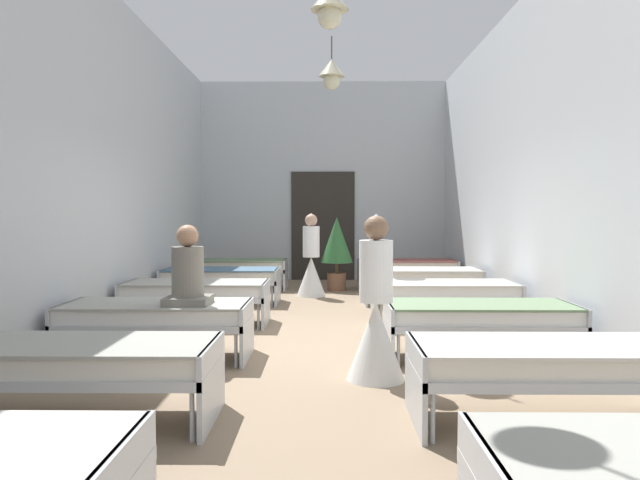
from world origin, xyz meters
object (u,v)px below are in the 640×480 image
bed_left_row_5 (238,266)px  potted_plant (337,245)px  bed_right_row_2 (480,317)px  bed_right_row_1 (548,363)px  bed_right_row_4 (422,277)px  bed_left_row_4 (221,277)px  nurse_mid_aisle (376,321)px  patient_seated_primary (188,275)px  bed_right_row_5 (407,267)px  nurse_near_aisle (311,267)px  bed_left_row_1 (81,361)px  bed_left_row_3 (196,292)px  bed_right_row_3 (444,292)px  bed_left_row_2 (156,316)px

bed_left_row_5 → potted_plant: bearing=-6.6°
bed_right_row_2 → bed_left_row_5: (-3.30, 5.54, 0.00)m
bed_right_row_1 → bed_right_row_4: same height
bed_left_row_4 → nurse_mid_aisle: bearing=-63.8°
bed_right_row_4 → patient_seated_primary: (-2.95, -3.80, 0.43)m
bed_right_row_5 → patient_seated_primary: bearing=-117.6°
potted_plant → nurse_near_aisle: bearing=-121.8°
bed_left_row_5 → patient_seated_primary: 5.67m
nurse_near_aisle → nurse_mid_aisle: bearing=114.4°
bed_right_row_2 → bed_left_row_5: bearing=120.8°
bed_left_row_1 → bed_left_row_5: (0.00, 7.39, 0.00)m
bed_right_row_5 → bed_right_row_2: bearing=-90.0°
bed_right_row_4 → bed_left_row_5: bearing=150.8°
bed_right_row_1 → bed_left_row_3: (-3.30, 3.70, 0.00)m
nurse_near_aisle → patient_seated_primary: (-1.11, -4.67, 0.34)m
nurse_mid_aisle → potted_plant: size_ratio=1.05×
potted_plant → bed_left_row_3: bearing=-119.1°
bed_left_row_3 → bed_left_row_4: size_ratio=1.00×
bed_right_row_3 → bed_left_row_4: 3.79m
bed_left_row_2 → patient_seated_primary: 0.56m
bed_left_row_2 → nurse_mid_aisle: 2.31m
bed_right_row_4 → bed_left_row_2: bearing=-131.8°
bed_left_row_2 → nurse_mid_aisle: size_ratio=1.28×
bed_left_row_3 → bed_right_row_4: 3.79m
bed_left_row_5 → potted_plant: potted_plant is taller
bed_left_row_2 → potted_plant: size_ratio=1.35×
bed_left_row_3 → bed_left_row_5: 3.70m
bed_right_row_4 → bed_left_row_5: 3.79m
bed_left_row_3 → bed_left_row_5: size_ratio=1.00×
bed_left_row_2 → bed_right_row_2: bearing=0.0°
bed_right_row_1 → bed_right_row_5: bearing=90.0°
bed_right_row_1 → bed_right_row_2: same height
bed_right_row_1 → bed_left_row_2: (-3.30, 1.85, 0.00)m
bed_right_row_5 → potted_plant: potted_plant is taller
bed_left_row_3 → bed_left_row_4: 1.85m
bed_left_row_2 → bed_right_row_5: 6.45m
bed_right_row_1 → bed_left_row_4: (-3.30, 5.54, 0.00)m
bed_left_row_3 → bed_left_row_4: (0.00, 1.85, 0.00)m
bed_left_row_5 → bed_right_row_5: same height
bed_right_row_1 → bed_right_row_2: bearing=90.0°
bed_left_row_2 → nurse_mid_aisle: nurse_mid_aisle is taller
bed_left_row_2 → bed_right_row_2: size_ratio=1.00×
bed_right_row_5 → nurse_mid_aisle: 6.39m
bed_left_row_1 → bed_right_row_4: size_ratio=1.00×
nurse_near_aisle → nurse_mid_aisle: (0.72, -5.31, 0.00)m
bed_right_row_2 → bed_right_row_5: same height
bed_right_row_1 → bed_right_row_5: (0.00, 7.39, 0.00)m
bed_right_row_1 → nurse_near_aisle: bearing=106.0°
patient_seated_primary → nurse_mid_aisle: bearing=-19.4°
nurse_near_aisle → bed_left_row_2: bearing=88.9°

